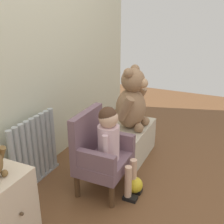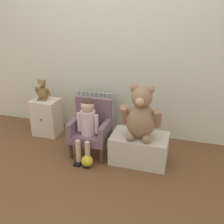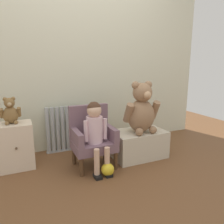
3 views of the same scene
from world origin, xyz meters
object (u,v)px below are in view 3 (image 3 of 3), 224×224
Objects in this scene: low_bench at (139,144)px; large_teddy_bear at (142,110)px; radiator at (68,129)px; toy_ball at (108,169)px; small_teddy_bear at (10,112)px; small_dresser at (16,146)px; child_armchair at (93,137)px; child_figure at (96,126)px.

large_teddy_bear is (0.01, -0.03, 0.42)m from low_bench.
radiator is at bearing 143.29° from low_bench.
large_teddy_bear reaches higher than toy_ball.
large_teddy_bear reaches higher than small_teddy_bear.
small_dresser reaches higher than low_bench.
child_armchair is (0.15, -0.53, 0.04)m from radiator.
low_bench is (1.34, -0.29, -0.09)m from small_dresser.
small_teddy_bear is at bearing 153.29° from child_figure.
radiator is 1.18× the size of small_dresser.
small_teddy_bear is (-0.79, 0.29, 0.29)m from child_armchair.
small_dresser is 1.78× the size of small_teddy_bear.
child_armchair is 0.89m from small_teddy_bear.
toy_ball is (0.21, -0.82, -0.22)m from radiator.
child_figure is at bearing -90.00° from child_armchair.
radiator is 0.88× the size of child_armchair.
child_armchair is 0.60m from low_bench.
toy_ball is at bearing -34.74° from small_dresser.
child_armchair is at bearing 90.00° from child_figure.
toy_ball is at bearing -75.87° from radiator.
child_figure is at bearing -26.71° from small_teddy_bear.
toy_ball is (0.05, -0.29, -0.26)m from child_armchair.
large_teddy_bear is 2.13× the size of small_teddy_bear.
low_bench reaches higher than toy_ball.
child_figure reaches higher than small_dresser.
small_dresser is at bearing 160.02° from child_armchair.
large_teddy_bear is 4.51× the size of toy_ball.
low_bench is at bearing 9.30° from child_figure.
child_figure reaches higher than toy_ball.
low_bench is 0.60m from toy_ball.
large_teddy_bear is at bearing 5.99° from child_figure.
toy_ball is (0.82, -0.57, -0.18)m from small_dresser.
large_teddy_bear reaches higher than low_bench.
small_teddy_bear is 1.16m from toy_ball.
small_teddy_bear is (-0.02, 0.01, 0.37)m from small_dresser.
low_bench is at bearing 103.12° from large_teddy_bear.
radiator is at bearing 141.95° from large_teddy_bear.
child_figure reaches higher than child_armchair.
small_dresser is 0.89m from child_figure.
small_teddy_bear is (-0.64, -0.24, 0.33)m from radiator.
low_bench is (0.58, -0.01, -0.17)m from child_armchair.
large_teddy_bear is at bearing -13.73° from small_teddy_bear.
small_dresser is 1.38m from low_bench.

